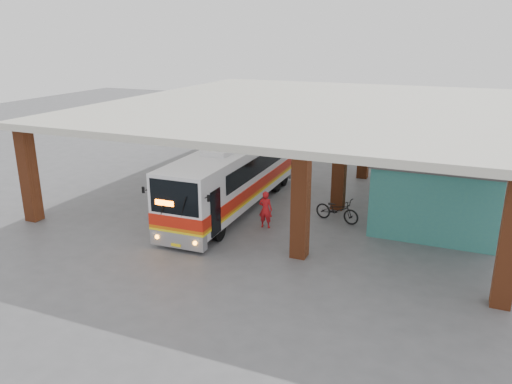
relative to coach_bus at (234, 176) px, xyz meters
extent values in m
plane|color=#515154|center=(1.68, -1.03, -1.64)|extent=(90.00, 90.00, 0.00)
cube|color=brown|center=(4.68, -4.03, 0.53)|extent=(0.60, 0.60, 4.35)
cube|color=brown|center=(4.68, 1.97, 0.53)|extent=(0.60, 0.60, 4.35)
cube|color=brown|center=(4.68, 7.97, 0.53)|extent=(0.60, 0.60, 4.35)
cube|color=brown|center=(-7.82, -5.03, 0.53)|extent=(0.60, 0.60, 4.35)
cube|color=brown|center=(-7.82, 15.97, 0.53)|extent=(0.60, 0.60, 4.35)
cube|color=brown|center=(11.68, -5.03, 0.53)|extent=(0.60, 0.60, 4.35)
cube|color=brown|center=(11.68, 15.97, 0.53)|extent=(0.60, 0.60, 4.35)
cube|color=beige|center=(2.18, 5.47, 2.86)|extent=(21.00, 23.00, 0.30)
cube|color=#2D7170|center=(9.18, 2.97, -0.14)|extent=(5.00, 8.00, 3.00)
cube|color=#464646|center=(9.18, 2.97, 1.41)|extent=(5.20, 8.20, 0.12)
cube|color=#153B35|center=(6.66, 1.47, -0.59)|extent=(0.08, 0.95, 2.10)
cube|color=black|center=(6.66, 4.47, 0.16)|extent=(0.08, 1.20, 1.00)
cube|color=black|center=(6.63, 4.47, 0.16)|extent=(0.04, 1.30, 1.10)
cube|color=white|center=(0.00, 0.03, 0.14)|extent=(2.63, 11.31, 2.63)
cube|color=white|center=(0.02, -0.90, 1.55)|extent=(1.20, 2.84, 0.23)
cube|color=gray|center=(0.14, -5.42, -1.13)|extent=(2.37, 0.44, 0.66)
cube|color=red|center=(0.00, 0.03, -0.38)|extent=(2.67, 11.31, 0.47)
cube|color=#D4650B|center=(0.00, 0.03, -0.67)|extent=(2.67, 11.31, 0.12)
cube|color=yellow|center=(0.00, 0.03, -0.78)|extent=(2.67, 11.31, 0.09)
cube|color=black|center=(0.14, -5.55, 0.63)|extent=(2.10, 0.15, 1.36)
cube|color=black|center=(-1.20, 0.75, 0.61)|extent=(0.26, 8.44, 0.84)
cube|color=black|center=(1.16, 0.81, 0.61)|extent=(0.26, 8.44, 0.84)
cube|color=#FF5905|center=(-0.28, -5.62, 0.37)|extent=(0.80, 0.07, 0.21)
sphere|color=orange|center=(-0.70, -5.64, -1.10)|extent=(0.17, 0.17, 0.17)
sphere|color=orange|center=(0.99, -5.60, -1.10)|extent=(0.17, 0.17, 0.17)
cube|color=yellow|center=(0.14, -5.63, -1.31)|extent=(0.42, 0.04, 0.11)
cylinder|color=black|center=(-0.89, -3.93, -1.17)|extent=(0.32, 0.95, 0.94)
cylinder|color=black|center=(1.09, -3.88, -1.17)|extent=(0.32, 0.95, 0.94)
cylinder|color=black|center=(-1.08, 3.29, -1.17)|extent=(0.32, 0.95, 0.94)
cylinder|color=black|center=(0.91, 3.34, -1.17)|extent=(0.32, 0.95, 0.94)
cylinder|color=black|center=(-1.11, 4.51, -1.17)|extent=(0.32, 0.95, 0.94)
cylinder|color=black|center=(0.88, 4.56, -1.17)|extent=(0.32, 0.95, 0.94)
imported|color=black|center=(5.08, 0.22, -1.08)|extent=(2.25, 1.20, 1.12)
imported|color=red|center=(2.35, -1.74, -0.81)|extent=(0.63, 0.44, 1.67)
cube|color=#AD1212|center=(6.68, 5.63, -1.44)|extent=(0.49, 0.49, 0.05)
cube|color=#AD1212|center=(6.83, 5.70, -1.20)|extent=(0.19, 0.36, 0.53)
cylinder|color=black|center=(6.61, 5.44, -1.55)|extent=(0.03, 0.03, 0.18)
cylinder|color=black|center=(6.88, 5.56, -1.55)|extent=(0.03, 0.03, 0.18)
cylinder|color=black|center=(6.48, 5.71, -1.55)|extent=(0.03, 0.03, 0.18)
cylinder|color=black|center=(6.76, 5.83, -1.55)|extent=(0.03, 0.03, 0.18)
camera|label=1|loc=(10.03, -20.90, 6.58)|focal=35.00mm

